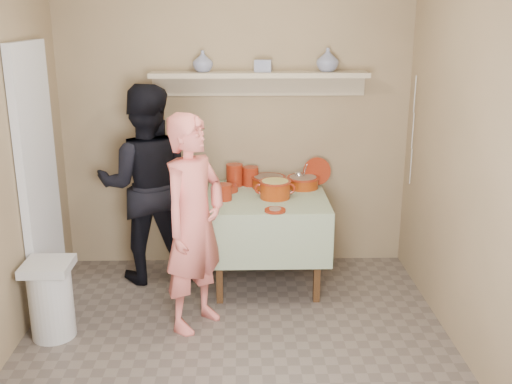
{
  "coord_description": "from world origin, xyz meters",
  "views": [
    {
      "loc": [
        0.04,
        -3.37,
        2.19
      ],
      "look_at": [
        0.15,
        0.75,
        0.95
      ],
      "focal_mm": 42.0,
      "sensor_mm": 36.0,
      "label": 1
    }
  ],
  "objects_px": {
    "person_cook": "(194,224)",
    "cazuela_rice": "(275,188)",
    "person_helper": "(146,185)",
    "trash_bin": "(51,299)",
    "serving_table": "(266,209)"
  },
  "relations": [
    {
      "from": "person_cook",
      "to": "cazuela_rice",
      "type": "xyz_separation_m",
      "value": [
        0.6,
        0.64,
        0.07
      ]
    },
    {
      "from": "person_helper",
      "to": "person_cook",
      "type": "bearing_deg",
      "value": 114.96
    },
    {
      "from": "person_helper",
      "to": "trash_bin",
      "type": "distance_m",
      "value": 1.24
    },
    {
      "from": "serving_table",
      "to": "cazuela_rice",
      "type": "distance_m",
      "value": 0.23
    },
    {
      "from": "person_helper",
      "to": "cazuela_rice",
      "type": "bearing_deg",
      "value": 166.28
    },
    {
      "from": "person_helper",
      "to": "cazuela_rice",
      "type": "distance_m",
      "value": 1.07
    },
    {
      "from": "cazuela_rice",
      "to": "person_cook",
      "type": "bearing_deg",
      "value": -133.21
    },
    {
      "from": "person_helper",
      "to": "trash_bin",
      "type": "bearing_deg",
      "value": 57.03
    },
    {
      "from": "person_cook",
      "to": "trash_bin",
      "type": "distance_m",
      "value": 1.12
    },
    {
      "from": "person_cook",
      "to": "cazuela_rice",
      "type": "bearing_deg",
      "value": -7.72
    },
    {
      "from": "person_cook",
      "to": "serving_table",
      "type": "xyz_separation_m",
      "value": [
        0.54,
        0.71,
        -0.13
      ]
    },
    {
      "from": "serving_table",
      "to": "cazuela_rice",
      "type": "relative_size",
      "value": 2.95
    },
    {
      "from": "person_cook",
      "to": "trash_bin",
      "type": "bearing_deg",
      "value": 133.93
    },
    {
      "from": "trash_bin",
      "to": "person_cook",
      "type": "bearing_deg",
      "value": 8.44
    },
    {
      "from": "person_cook",
      "to": "cazuela_rice",
      "type": "relative_size",
      "value": 4.71
    }
  ]
}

